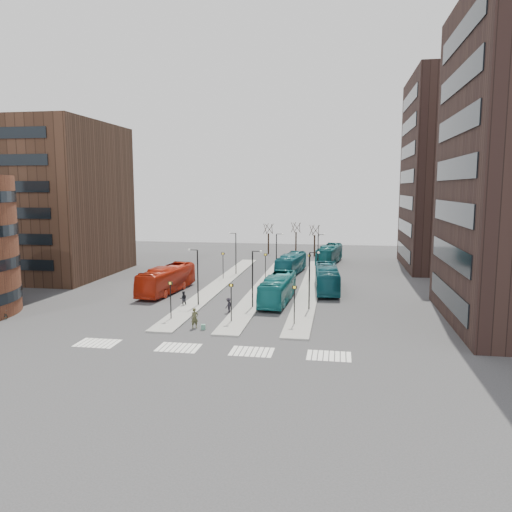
% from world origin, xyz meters
% --- Properties ---
extents(ground, '(160.00, 160.00, 0.00)m').
position_xyz_m(ground, '(0.00, 0.00, 0.00)').
color(ground, '#2E2E30').
rests_on(ground, ground).
extents(island_left, '(2.50, 45.00, 0.15)m').
position_xyz_m(island_left, '(-4.00, 30.00, 0.07)').
color(island_left, gray).
rests_on(island_left, ground).
extents(island_mid, '(2.50, 45.00, 0.15)m').
position_xyz_m(island_mid, '(2.00, 30.00, 0.07)').
color(island_mid, gray).
rests_on(island_mid, ground).
extents(island_right, '(2.50, 45.00, 0.15)m').
position_xyz_m(island_right, '(8.00, 30.00, 0.07)').
color(island_right, gray).
rests_on(island_right, ground).
extents(suitcase, '(0.44, 0.37, 0.48)m').
position_xyz_m(suitcase, '(-0.41, 9.30, 0.24)').
color(suitcase, '#1B4A99').
rests_on(suitcase, ground).
extents(red_bus, '(3.92, 11.85, 3.24)m').
position_xyz_m(red_bus, '(-9.19, 24.27, 1.62)').
color(red_bus, '#B1230D').
rests_on(red_bus, ground).
extents(teal_bus_a, '(3.15, 11.13, 3.07)m').
position_xyz_m(teal_bus_a, '(4.90, 21.37, 1.53)').
color(teal_bus_a, '#166E72').
rests_on(teal_bus_a, ground).
extents(teal_bus_b, '(3.88, 10.92, 2.98)m').
position_xyz_m(teal_bus_b, '(4.53, 40.38, 1.49)').
color(teal_bus_b, '#155E6B').
rests_on(teal_bus_b, ground).
extents(teal_bus_c, '(3.42, 11.57, 3.18)m').
position_xyz_m(teal_bus_c, '(10.16, 28.56, 1.59)').
color(teal_bus_c, '#12505C').
rests_on(teal_bus_c, ground).
extents(teal_bus_d, '(4.40, 11.51, 3.13)m').
position_xyz_m(teal_bus_d, '(9.96, 51.75, 1.56)').
color(teal_bus_d, '#135D62').
rests_on(teal_bus_d, ground).
extents(traveller, '(0.82, 0.77, 1.89)m').
position_xyz_m(traveller, '(-1.31, 9.64, 0.95)').
color(traveller, '#454529').
rests_on(traveller, ground).
extents(commuter_a, '(0.98, 0.89, 1.64)m').
position_xyz_m(commuter_a, '(-5.00, 17.77, 0.82)').
color(commuter_a, black).
rests_on(commuter_a, ground).
extents(commuter_b, '(0.45, 1.03, 1.75)m').
position_xyz_m(commuter_b, '(3.41, 16.87, 0.87)').
color(commuter_b, black).
rests_on(commuter_b, ground).
extents(commuter_c, '(0.85, 1.12, 1.53)m').
position_xyz_m(commuter_c, '(0.46, 15.86, 0.77)').
color(commuter_c, black).
rests_on(commuter_c, ground).
extents(bicycle_far, '(1.74, 0.87, 0.87)m').
position_xyz_m(bicycle_far, '(-21.00, 9.62, 0.44)').
color(bicycle_far, gray).
rests_on(bicycle_far, ground).
extents(crosswalk_stripes, '(22.35, 2.40, 0.01)m').
position_xyz_m(crosswalk_stripes, '(1.75, 4.00, 0.01)').
color(crosswalk_stripes, silver).
rests_on(crosswalk_stripes, ground).
extents(office_block, '(25.00, 20.12, 22.00)m').
position_xyz_m(office_block, '(-34.00, 33.98, 11.00)').
color(office_block, '#422B1F').
rests_on(office_block, ground).
extents(tower_far, '(20.12, 20.00, 30.00)m').
position_xyz_m(tower_far, '(31.98, 50.00, 15.00)').
color(tower_far, black).
rests_on(tower_far, ground).
extents(sign_poles, '(12.45, 22.12, 3.65)m').
position_xyz_m(sign_poles, '(1.60, 23.00, 2.41)').
color(sign_poles, black).
rests_on(sign_poles, ground).
extents(lamp_posts, '(14.04, 20.24, 6.12)m').
position_xyz_m(lamp_posts, '(2.64, 28.00, 3.58)').
color(lamp_posts, black).
rests_on(lamp_posts, ground).
extents(bare_trees, '(10.97, 8.14, 5.90)m').
position_xyz_m(bare_trees, '(2.67, 62.67, 2.72)').
color(bare_trees, black).
rests_on(bare_trees, ground).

